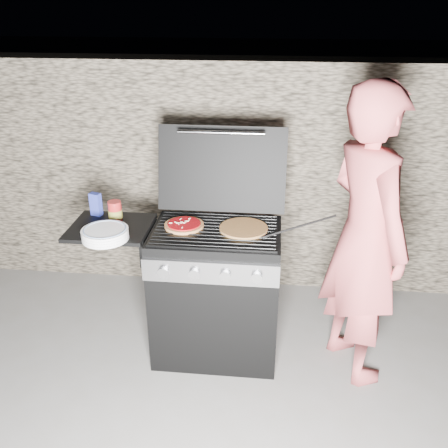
# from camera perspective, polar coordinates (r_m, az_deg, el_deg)

# --- Properties ---
(ground) EXTENTS (50.00, 50.00, 0.00)m
(ground) POSITION_cam_1_polar(r_m,az_deg,el_deg) (3.56, -0.82, -13.95)
(ground) COLOR slate
(stone_wall) EXTENTS (8.00, 0.35, 1.80)m
(stone_wall) POSITION_cam_1_polar(r_m,az_deg,el_deg) (4.04, 0.87, 5.67)
(stone_wall) COLOR #7E705C
(stone_wall) RESTS_ON ground
(gas_grill) EXTENTS (1.34, 0.79, 0.91)m
(gas_grill) POSITION_cam_1_polar(r_m,az_deg,el_deg) (3.33, -5.19, -7.50)
(gas_grill) COLOR black
(gas_grill) RESTS_ON ground
(pizza_topped) EXTENTS (0.32, 0.32, 0.03)m
(pizza_topped) POSITION_cam_1_polar(r_m,az_deg,el_deg) (3.11, -4.58, -0.06)
(pizza_topped) COLOR tan
(pizza_topped) RESTS_ON gas_grill
(pizza_plain) EXTENTS (0.37, 0.37, 0.02)m
(pizza_plain) POSITION_cam_1_polar(r_m,az_deg,el_deg) (3.07, 2.26, -0.50)
(pizza_plain) COLOR tan
(pizza_plain) RESTS_ON gas_grill
(sauce_jar) EXTENTS (0.11, 0.11, 0.13)m
(sauce_jar) POSITION_cam_1_polar(r_m,az_deg,el_deg) (3.26, -12.34, 1.45)
(sauce_jar) COLOR #A41F1E
(sauce_jar) RESTS_ON gas_grill
(blue_carton) EXTENTS (0.08, 0.06, 0.15)m
(blue_carton) POSITION_cam_1_polar(r_m,az_deg,el_deg) (3.36, -14.44, 2.19)
(blue_carton) COLOR #283394
(blue_carton) RESTS_ON gas_grill
(plate_stack) EXTENTS (0.28, 0.28, 0.06)m
(plate_stack) POSITION_cam_1_polar(r_m,az_deg,el_deg) (3.04, -13.43, -1.13)
(plate_stack) COLOR white
(plate_stack) RESTS_ON gas_grill
(person) EXTENTS (0.68, 0.80, 1.84)m
(person) POSITION_cam_1_polar(r_m,az_deg,el_deg) (3.06, 15.84, -1.54)
(person) COLOR #B7494B
(person) RESTS_ON ground
(tongs) EXTENTS (0.45, 0.19, 0.10)m
(tongs) POSITION_cam_1_polar(r_m,az_deg,el_deg) (3.03, 8.58, -0.22)
(tongs) COLOR black
(tongs) RESTS_ON gas_grill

